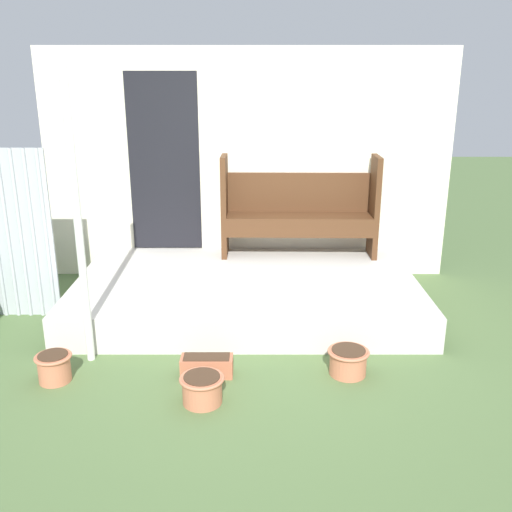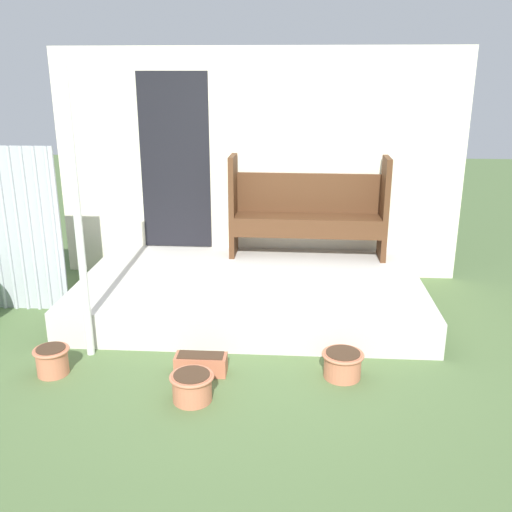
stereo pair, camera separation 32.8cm
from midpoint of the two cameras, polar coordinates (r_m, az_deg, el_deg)
name	(u,v)px [view 1 (the left image)]	position (r m, az deg, el deg)	size (l,w,h in m)	color
ground_plane	(253,355)	(5.00, -2.17, -9.85)	(24.00, 24.00, 0.00)	#516B3D
porch_slab	(246,293)	(5.87, -2.59, -3.71)	(3.44, 2.06, 0.33)	beige
house_wall	(244,166)	(6.59, -2.68, 8.97)	(4.64, 0.08, 2.60)	beige
support_post	(78,224)	(4.75, -19.31, 3.01)	(0.07, 0.07, 2.38)	white
bench	(299,207)	(6.42, 2.83, 4.92)	(1.74, 0.43, 1.13)	#4C2D19
flower_pot_left	(54,366)	(4.88, -21.44, -10.27)	(0.29, 0.29, 0.23)	#C67251
flower_pot_middle	(202,388)	(4.33, -7.67, -12.98)	(0.33, 0.33, 0.22)	#C67251
flower_pot_right	(348,360)	(4.69, 7.16, -10.35)	(0.34, 0.34, 0.22)	#C67251
planter_box_rect	(207,366)	(4.68, -7.01, -10.88)	(0.42, 0.17, 0.17)	#B76647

